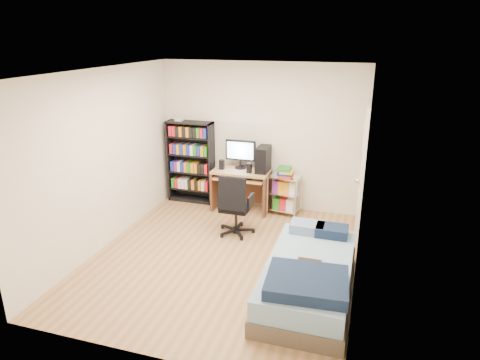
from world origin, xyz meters
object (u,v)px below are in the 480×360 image
(media_shelf, at_px, (191,161))
(computer_desk, at_px, (248,174))
(bed, at_px, (309,277))
(office_chair, at_px, (235,216))

(media_shelf, relative_size, computer_desk, 1.26)
(computer_desk, bearing_deg, bed, -58.46)
(office_chair, distance_m, bed, 1.84)
(media_shelf, relative_size, office_chair, 1.60)
(computer_desk, xyz_separation_m, bed, (1.40, -2.29, -0.41))
(media_shelf, bearing_deg, computer_desk, -4.89)
(office_chair, bearing_deg, computer_desk, 95.99)
(media_shelf, height_order, bed, media_shelf)
(media_shelf, relative_size, bed, 0.78)
(office_chair, relative_size, bed, 0.49)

